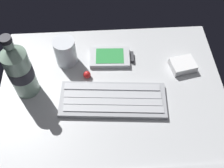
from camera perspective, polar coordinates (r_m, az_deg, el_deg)
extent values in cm
cube|color=#B7BABC|center=(78.73, 0.00, -1.65)|extent=(64.00, 48.00, 2.00)
cube|color=#93969B|center=(75.31, 0.11, -3.33)|extent=(29.78, 13.27, 1.40)
cube|color=#ADAFB5|center=(76.36, 0.16, -0.88)|extent=(26.75, 4.12, 0.30)
cube|color=#ADAFB5|center=(75.16, 0.12, -2.28)|extent=(26.75, 4.12, 0.30)
cube|color=#ADAFB5|center=(74.01, 0.09, -3.72)|extent=(26.75, 4.12, 0.30)
cube|color=#ADAFB5|center=(72.91, 0.06, -5.20)|extent=(26.75, 4.12, 0.30)
cube|color=#B7BABF|center=(84.21, -0.12, 5.58)|extent=(12.34, 8.15, 1.40)
cube|color=green|center=(83.63, -0.12, 5.91)|extent=(8.67, 6.31, 0.10)
cube|color=#333338|center=(84.49, 4.24, 5.61)|extent=(0.98, 3.83, 1.12)
cylinder|color=silver|center=(82.16, -9.69, 6.68)|extent=(6.40, 6.40, 8.50)
cylinder|color=red|center=(82.90, -9.60, 6.23)|extent=(5.50, 5.50, 6.12)
cylinder|color=#9EC1A8|center=(75.80, -18.41, 2.13)|extent=(6.60, 6.60, 15.00)
cone|color=#9EC1A8|center=(69.27, -20.34, 6.51)|extent=(6.60, 6.60, 2.80)
cylinder|color=#9EC1A8|center=(67.67, -20.90, 7.77)|extent=(2.51, 2.51, 1.80)
cylinder|color=black|center=(66.65, -21.28, 8.63)|extent=(2.77, 2.77, 1.20)
cylinder|color=#2D2D38|center=(75.23, -18.56, 2.47)|extent=(6.73, 6.73, 3.80)
cube|color=white|center=(84.30, 14.51, 3.82)|extent=(7.99, 6.91, 2.40)
sphere|color=red|center=(79.93, -5.23, 1.93)|extent=(2.20, 2.20, 2.20)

